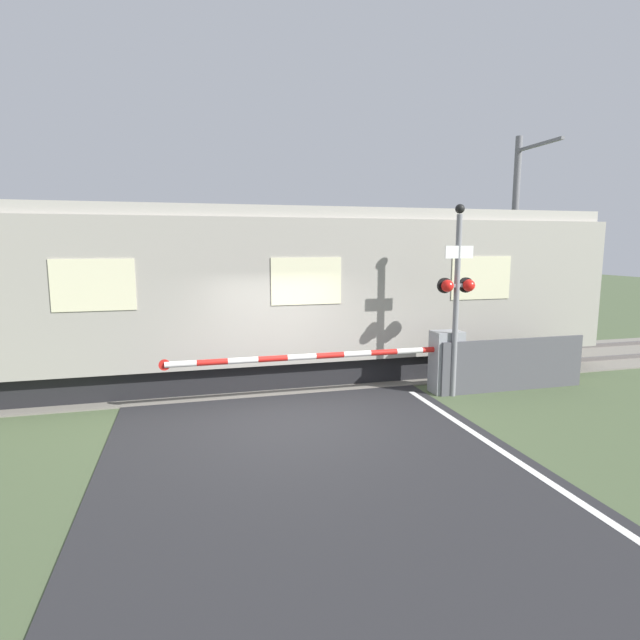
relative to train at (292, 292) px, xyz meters
name	(u,v)px	position (x,y,z in m)	size (l,w,h in m)	color
ground_plane	(292,421)	(-0.64, -3.06, -1.94)	(80.00, 80.00, 0.00)	#475638
track_bed	(266,375)	(-0.64, 0.00, -1.91)	(36.00, 3.20, 0.13)	slate
train	(292,292)	(0.00, 0.00, 0.00)	(14.36, 2.90, 3.79)	black
crossing_barrier	(426,361)	(2.30, -2.19, -1.25)	(5.91, 0.44, 1.28)	gray
signal_post	(457,290)	(2.78, -2.46, 0.20)	(0.76, 0.26, 3.78)	gray
catenary_pole	(515,238)	(7.18, 1.93, 1.28)	(0.20, 1.90, 6.15)	slate
roadside_fence	(514,365)	(4.18, -2.43, -1.39)	(3.30, 0.06, 1.10)	#4C4C51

